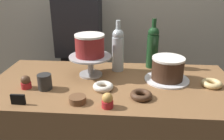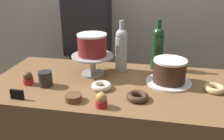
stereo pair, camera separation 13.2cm
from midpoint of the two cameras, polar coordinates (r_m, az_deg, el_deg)
name	(u,v)px [view 1 (the left image)]	position (r m, az deg, el deg)	size (l,w,h in m)	color
cake_stand_pedestal	(90,62)	(1.43, -7.94, 1.92)	(0.26, 0.26, 0.13)	#B2B2B7
white_layer_cake	(90,45)	(1.40, -8.17, 5.97)	(0.18, 0.18, 0.13)	maroon
silver_serving_platter	(167,79)	(1.40, 10.64, -2.32)	(0.26, 0.26, 0.01)	white
chocolate_round_cake	(168,68)	(1.37, 10.84, 0.38)	(0.19, 0.19, 0.13)	#3D2619
wine_bottle_clear	(118,49)	(1.48, -1.09, 5.13)	(0.08, 0.08, 0.33)	#B2BCC1
wine_bottle_green	(153,46)	(1.55, 7.52, 5.72)	(0.08, 0.08, 0.33)	#193D1E
cupcake_caramel	(107,101)	(1.10, -4.59, -7.58)	(0.06, 0.06, 0.07)	red
cupcake_chocolate	(26,82)	(1.38, -22.95, -2.84)	(0.06, 0.06, 0.07)	red
donut_chocolate	(141,95)	(1.18, 3.99, -6.22)	(0.11, 0.11, 0.03)	#472D1E
donut_sugar	(103,86)	(1.27, -5.16, -4.11)	(0.11, 0.11, 0.03)	silver
donut_glazed	(211,83)	(1.39, 20.73, -3.15)	(0.11, 0.11, 0.03)	#E0C17F
cookie_stack	(78,100)	(1.16, -11.67, -7.18)	(0.08, 0.08, 0.03)	brown
price_sign_chalkboard	(18,99)	(1.23, -24.92, -6.62)	(0.07, 0.01, 0.05)	black
coffee_cup_ceramic	(45,82)	(1.33, -18.90, -2.82)	(0.08, 0.08, 0.08)	#282828
barista_figure	(80,55)	(1.99, -9.74, 3.49)	(0.36, 0.22, 1.60)	black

